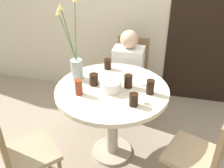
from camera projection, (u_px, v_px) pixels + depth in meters
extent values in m
plane|color=gray|center=(112.00, 152.00, 2.59)|extent=(16.00, 16.00, 0.00)
cube|color=black|center=(208.00, 26.00, 2.93)|extent=(0.90, 0.01, 2.05)
cylinder|color=beige|center=(112.00, 90.00, 2.21)|extent=(1.01, 1.01, 0.04)
cylinder|color=#B7AD99|center=(112.00, 123.00, 2.39)|extent=(0.12, 0.12, 0.70)
cylinder|color=#B7AD99|center=(112.00, 151.00, 2.58)|extent=(0.40, 0.40, 0.03)
cube|color=#9E896B|center=(129.00, 79.00, 3.03)|extent=(0.41, 0.41, 0.04)
cube|color=olive|center=(133.00, 55.00, 3.05)|extent=(0.38, 0.05, 0.46)
cylinder|color=olive|center=(112.00, 100.00, 3.04)|extent=(0.03, 0.03, 0.41)
cylinder|color=olive|center=(140.00, 105.00, 2.96)|extent=(0.03, 0.03, 0.41)
cylinder|color=olive|center=(119.00, 87.00, 3.32)|extent=(0.03, 0.03, 0.41)
cylinder|color=olive|center=(144.00, 90.00, 3.24)|extent=(0.03, 0.03, 0.41)
cube|color=#9E896B|center=(30.00, 153.00, 1.99)|extent=(0.57, 0.57, 0.04)
cylinder|color=olive|center=(46.00, 151.00, 2.31)|extent=(0.03, 0.03, 0.41)
cylinder|color=olive|center=(8.00, 168.00, 2.15)|extent=(0.03, 0.03, 0.41)
cube|color=#9E896B|center=(193.00, 155.00, 1.97)|extent=(0.52, 0.52, 0.04)
cube|color=olive|center=(224.00, 141.00, 1.75)|extent=(0.18, 0.36, 0.46)
cylinder|color=olive|center=(177.00, 153.00, 2.29)|extent=(0.03, 0.03, 0.41)
cylinder|color=white|center=(111.00, 86.00, 2.14)|extent=(0.18, 0.18, 0.09)
cylinder|color=#E54C4C|center=(111.00, 79.00, 2.11)|extent=(0.01, 0.01, 0.04)
cylinder|color=#9EB2AD|center=(77.00, 69.00, 2.30)|extent=(0.11, 0.11, 0.19)
cylinder|color=#4C7538|center=(69.00, 35.00, 2.09)|extent=(0.07, 0.10, 0.50)
cone|color=#EFCC66|center=(60.00, 6.00, 1.94)|extent=(0.05, 0.05, 0.05)
cylinder|color=#4C7538|center=(67.00, 37.00, 2.15)|extent=(0.13, 0.01, 0.43)
cone|color=#EFCC66|center=(58.00, 12.00, 2.06)|extent=(0.04, 0.04, 0.05)
cylinder|color=#4C7538|center=(76.00, 31.00, 2.15)|extent=(0.01, 0.08, 0.52)
cylinder|color=white|center=(140.00, 80.00, 2.31)|extent=(0.22, 0.22, 0.01)
cylinder|color=black|center=(134.00, 99.00, 1.94)|extent=(0.07, 0.07, 0.11)
cylinder|color=black|center=(150.00, 87.00, 2.09)|extent=(0.07, 0.07, 0.13)
cylinder|color=black|center=(94.00, 80.00, 2.22)|extent=(0.08, 0.08, 0.11)
cylinder|color=black|center=(128.00, 81.00, 2.18)|extent=(0.08, 0.08, 0.12)
cylinder|color=black|center=(108.00, 64.00, 2.50)|extent=(0.07, 0.07, 0.11)
cylinder|color=maroon|center=(79.00, 87.00, 2.08)|extent=(0.06, 0.06, 0.13)
cube|color=#383333|center=(127.00, 97.00, 3.06)|extent=(0.31, 0.24, 0.45)
cube|color=white|center=(128.00, 65.00, 2.84)|extent=(0.34, 0.24, 0.42)
sphere|color=#D1A889|center=(129.00, 39.00, 2.69)|extent=(0.20, 0.20, 0.20)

